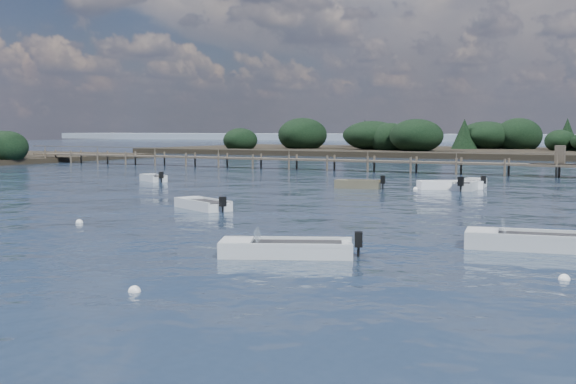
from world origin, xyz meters
The scene contains 14 objects.
ground centered at (0.00, 60.00, 0.00)m, with size 400.00×400.00×0.00m, color #152132.
dinghy_mid_white_b centered at (8.52, 8.39, 0.16)m, with size 4.97×2.50×1.21m.
dinghy_mid_grey centered at (-8.54, 13.22, 0.14)m, with size 3.92×2.85×1.00m.
dinghy_extra_a centered at (-0.85, 31.43, 0.16)m, with size 4.35×3.44×1.15m.
dinghy_extra_b centered at (0.33, 32.27, 0.17)m, with size 1.45×5.26×1.25m.
tender_far_grey centered at (-23.39, 27.70, 0.15)m, with size 3.20×2.49×1.06m.
dinghy_mid_white_a centered at (1.73, 3.20, 0.14)m, with size 4.53×3.23×1.07m.
tender_far_white centered at (-6.58, 28.98, 0.17)m, with size 3.50×1.80×1.17m.
buoy_a centered at (0.85, -3.14, 0.00)m, with size 0.32×0.32×0.32m, color white.
buoy_b centered at (10.15, 3.51, 0.00)m, with size 0.32×0.32×0.32m, color white.
buoy_c centered at (-10.08, 6.12, 0.00)m, with size 0.32×0.32×0.32m, color white.
buoy_e centered at (-2.78, 30.00, 0.00)m, with size 0.32×0.32×0.32m, color white.
jetty centered at (-21.74, 47.99, 0.98)m, with size 64.50×3.20×3.40m.
distant_haze centered at (-90.00, 230.00, 0.00)m, with size 280.00×20.00×2.40m, color #8695A6.
Camera 1 is at (12.67, -16.98, 4.06)m, focal length 45.00 mm.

